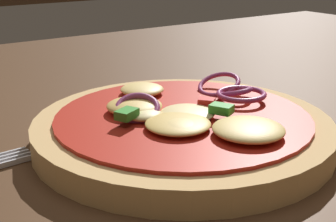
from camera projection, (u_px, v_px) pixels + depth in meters
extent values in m
cube|color=#4C301C|center=(205.00, 149.00, 0.40)|extent=(1.43, 0.98, 0.03)
cylinder|color=tan|center=(182.00, 130.00, 0.38)|extent=(0.24, 0.24, 0.02)
cylinder|color=red|center=(182.00, 116.00, 0.38)|extent=(0.20, 0.20, 0.00)
ellipsoid|color=#EFCC72|center=(248.00, 129.00, 0.33)|extent=(0.05, 0.05, 0.01)
ellipsoid|color=#F4DB8E|center=(144.00, 114.00, 0.37)|extent=(0.03, 0.03, 0.01)
ellipsoid|color=#E5BC60|center=(178.00, 124.00, 0.35)|extent=(0.05, 0.05, 0.01)
ellipsoid|color=#E5BC60|center=(134.00, 106.00, 0.38)|extent=(0.04, 0.04, 0.01)
ellipsoid|color=#EFCC72|center=(179.00, 125.00, 0.34)|extent=(0.04, 0.04, 0.01)
ellipsoid|color=#EFCC72|center=(142.00, 89.00, 0.43)|extent=(0.04, 0.04, 0.01)
ellipsoid|color=#F4DB8E|center=(187.00, 113.00, 0.37)|extent=(0.04, 0.04, 0.01)
torus|color=#93386B|center=(235.00, 92.00, 0.42)|extent=(0.03, 0.03, 0.01)
torus|color=#93386B|center=(137.00, 108.00, 0.37)|extent=(0.05, 0.05, 0.02)
torus|color=#93386B|center=(240.00, 94.00, 0.41)|extent=(0.06, 0.06, 0.01)
torus|color=#93386B|center=(219.00, 84.00, 0.44)|extent=(0.05, 0.05, 0.02)
cube|color=#2D8C28|center=(127.00, 114.00, 0.35)|extent=(0.02, 0.02, 0.01)
cube|color=#2D8C28|center=(221.00, 109.00, 0.36)|extent=(0.02, 0.02, 0.01)
cube|color=red|center=(205.00, 102.00, 0.39)|extent=(0.02, 0.02, 0.01)
cube|color=silver|center=(10.00, 163.00, 0.34)|extent=(0.04, 0.00, 0.00)
cube|color=silver|center=(7.00, 160.00, 0.34)|extent=(0.04, 0.00, 0.00)
cube|color=silver|center=(5.00, 158.00, 0.35)|extent=(0.04, 0.00, 0.00)
cube|color=silver|center=(2.00, 155.00, 0.35)|extent=(0.04, 0.00, 0.00)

